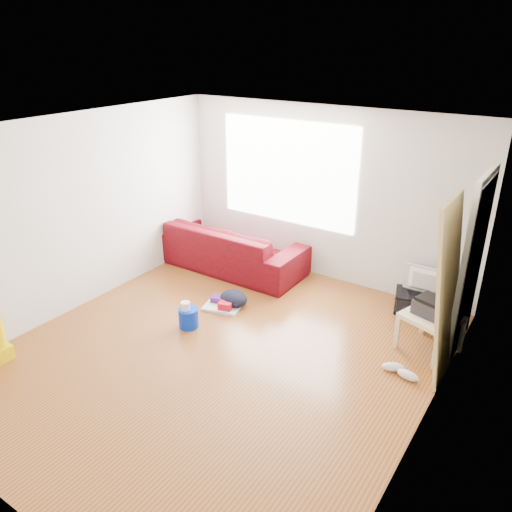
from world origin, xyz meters
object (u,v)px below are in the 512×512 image
Objects in this scene: sofa at (229,267)px; side_table at (431,321)px; cleaning_tray at (224,304)px; bucket at (189,326)px; tv_stand at (423,303)px; backpack at (234,306)px.

side_table reaches higher than sofa.
bucket is at bearing -96.62° from cleaning_tray.
sofa reaches higher than cleaning_tray.
side_table reaches higher than tv_stand.
bucket is 0.75m from backpack.
tv_stand reaches higher than backpack.
backpack is (0.78, -0.96, 0.00)m from sofa.
sofa is 9.69× the size of bucket.
cleaning_tray is 0.14m from backpack.
backpack is at bearing 129.22° from sofa.
tv_stand is at bearing 110.26° from side_table.
side_table is 2.53m from backpack.
sofa is 2.96m from tv_stand.
backpack is (-2.46, -0.42, -0.38)m from side_table.
sofa reaches higher than tv_stand.
sofa is 1.27m from cleaning_tray.
tv_stand reaches higher than bucket.
side_table is at bearing 11.41° from cleaning_tray.
backpack is (0.08, 0.10, -0.05)m from cleaning_tray.
sofa is 3.00× the size of tv_stand.
side_table reaches higher than cleaning_tray.
tv_stand is 0.90m from side_table.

